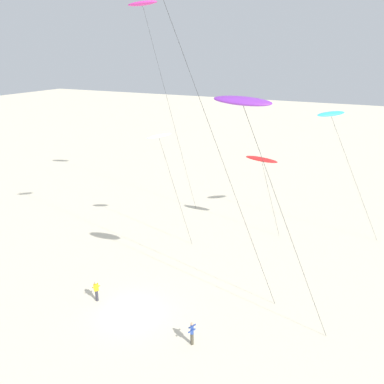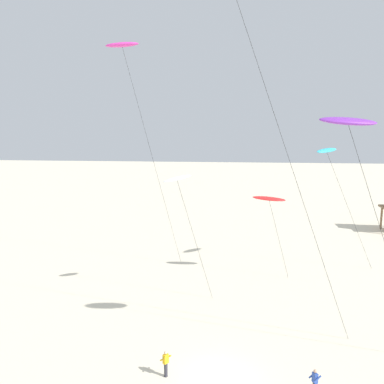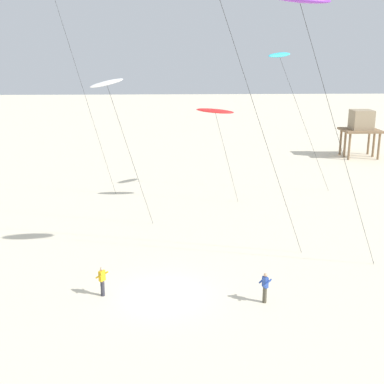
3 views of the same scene
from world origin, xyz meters
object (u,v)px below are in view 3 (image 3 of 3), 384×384
at_px(kite_flyer_nearest, 265,287).
at_px(stilt_house, 361,124).
at_px(kite_white, 107,85).
at_px(kite_red, 215,111).
at_px(kite_cyan, 280,56).
at_px(kite_flyer_middle, 102,280).
at_px(kite_purple, 300,0).

bearing_deg(kite_flyer_nearest, stilt_house, 63.54).
distance_m(kite_white, stilt_house, 37.81).
xyz_separation_m(kite_white, kite_flyer_nearest, (9.19, -11.91, -9.60)).
bearing_deg(kite_red, kite_cyan, 23.21).
xyz_separation_m(kite_cyan, kite_flyer_nearest, (-4.44, -20.07, -11.44)).
height_order(kite_cyan, kite_white, kite_cyan).
distance_m(kite_white, kite_flyer_middle, 14.46).
xyz_separation_m(kite_flyer_middle, stilt_house, (26.99, 35.86, 3.23)).
relative_size(kite_red, kite_flyer_nearest, 5.00).
relative_size(kite_cyan, kite_flyer_middle, 7.65).
bearing_deg(kite_flyer_nearest, kite_purple, 59.48).
relative_size(kite_cyan, stilt_house, 2.20).
bearing_deg(kite_flyer_middle, kite_flyer_nearest, -7.35).
relative_size(kite_red, kite_purple, 0.53).
xyz_separation_m(kite_purple, kite_flyer_nearest, (-1.75, -2.97, -14.34)).
relative_size(kite_cyan, kite_flyer_nearest, 7.65).
distance_m(kite_purple, kite_flyer_nearest, 14.74).
height_order(kite_red, kite_flyer_nearest, kite_red).
bearing_deg(kite_purple, kite_cyan, 81.05).
distance_m(kite_purple, kite_flyer_middle, 17.77).
distance_m(kite_purple, stilt_house, 39.45).
distance_m(kite_cyan, kite_flyer_nearest, 23.52).
bearing_deg(stilt_house, kite_cyan, -129.55).
height_order(kite_flyer_middle, stilt_house, stilt_house).
bearing_deg(kite_purple, kite_flyer_middle, -169.79).
height_order(kite_red, stilt_house, kite_red).
bearing_deg(stilt_house, kite_purple, -116.09).
xyz_separation_m(kite_cyan, kite_flyer_middle, (-13.03, -18.96, -11.44)).
xyz_separation_m(kite_flyer_nearest, stilt_house, (18.40, 36.97, 3.23)).
height_order(kite_white, kite_purple, kite_purple).
height_order(kite_cyan, stilt_house, kite_cyan).
bearing_deg(kite_red, kite_white, -144.37).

